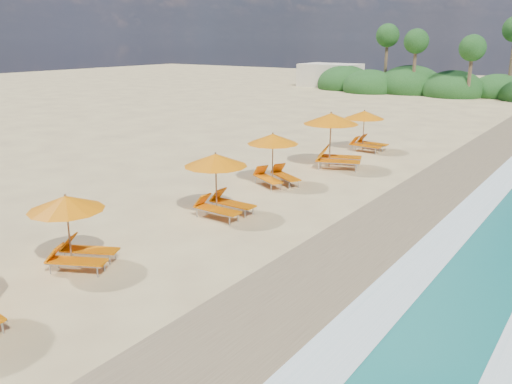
# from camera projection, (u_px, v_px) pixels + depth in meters

# --- Properties ---
(ground) EXTENTS (160.00, 160.00, 0.00)m
(ground) POSITION_uv_depth(u_px,v_px,m) (256.00, 227.00, 17.73)
(ground) COLOR #D3BA7C
(ground) RESTS_ON ground
(wet_sand) EXTENTS (4.00, 160.00, 0.01)m
(wet_sand) POSITION_uv_depth(u_px,v_px,m) (369.00, 253.00, 15.53)
(wet_sand) COLOR #8D7B54
(wet_sand) RESTS_ON ground
(surf_foam) EXTENTS (4.00, 160.00, 0.01)m
(surf_foam) POSITION_uv_depth(u_px,v_px,m) (465.00, 275.00, 14.04)
(surf_foam) COLOR white
(surf_foam) RESTS_ON ground
(station_2) EXTENTS (2.73, 2.73, 2.07)m
(station_2) POSITION_uv_depth(u_px,v_px,m) (74.00, 226.00, 14.38)
(station_2) COLOR olive
(station_2) RESTS_ON ground
(station_3) EXTENTS (2.44, 2.25, 2.25)m
(station_3) POSITION_uv_depth(u_px,v_px,m) (220.00, 180.00, 18.54)
(station_3) COLOR olive
(station_3) RESTS_ON ground
(station_4) EXTENTS (2.95, 2.95, 2.21)m
(station_4) POSITION_uv_depth(u_px,v_px,m) (275.00, 156.00, 22.48)
(station_4) COLOR olive
(station_4) RESTS_ON ground
(station_5) EXTENTS (3.46, 3.41, 2.68)m
(station_5) POSITION_uv_depth(u_px,v_px,m) (335.00, 136.00, 25.41)
(station_5) COLOR olive
(station_5) RESTS_ON ground
(station_6) EXTENTS (2.50, 2.33, 2.24)m
(station_6) POSITION_uv_depth(u_px,v_px,m) (366.00, 128.00, 29.29)
(station_6) COLOR olive
(station_6) RESTS_ON ground
(treeline) EXTENTS (25.80, 8.80, 9.74)m
(treeline) POSITION_uv_depth(u_px,v_px,m) (418.00, 85.00, 58.76)
(treeline) COLOR #163D14
(treeline) RESTS_ON ground
(beach_building) EXTENTS (7.00, 5.00, 2.80)m
(beach_building) POSITION_uv_depth(u_px,v_px,m) (330.00, 75.00, 67.22)
(beach_building) COLOR beige
(beach_building) RESTS_ON ground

